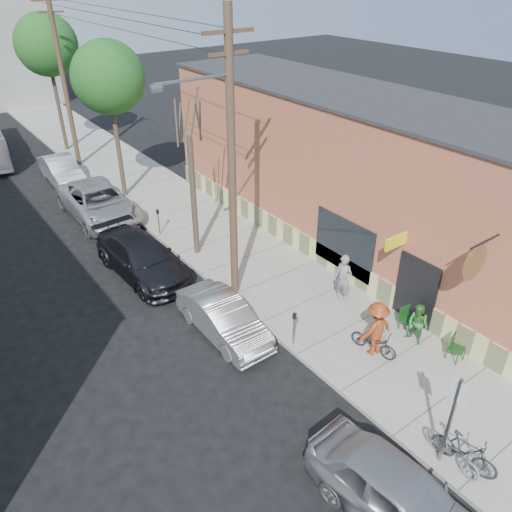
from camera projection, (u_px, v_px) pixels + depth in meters
ground at (246, 384)px, 15.20m from camera, size 120.00×120.00×0.00m
sidewalk at (188, 217)px, 24.95m from camera, size 4.50×58.00×0.15m
cafe_building at (348, 171)px, 21.57m from camera, size 6.60×20.20×6.61m
sign_post at (452, 414)px, 11.88m from camera, size 0.07×0.45×2.80m
parking_meter_near at (294, 324)px, 16.18m from camera, size 0.14×0.14×1.24m
parking_meter_far at (158, 218)px, 22.84m from camera, size 0.14×0.14×1.24m
utility_pole_near at (230, 161)px, 16.56m from camera, size 3.57×0.28×10.00m
utility_pole_far at (63, 78)px, 28.57m from camera, size 1.80×0.28×10.00m
tree_bare at (193, 197)px, 20.52m from camera, size 0.24×0.24×5.18m
tree_leafy_mid at (108, 78)px, 24.02m from camera, size 3.53×3.53×7.90m
tree_leafy_far at (46, 45)px, 30.40m from camera, size 3.76×3.76×8.46m
patio_chair_a at (408, 320)px, 17.00m from camera, size 0.54×0.54×0.88m
patio_chair_b at (457, 349)px, 15.73m from camera, size 0.62×0.62×0.88m
patron_grey at (343, 279)px, 18.24m from camera, size 0.59×0.78×1.91m
patron_green at (418, 324)px, 16.30m from camera, size 0.59×0.74×1.48m
cyclist at (376, 329)px, 15.76m from camera, size 1.31×0.85×1.92m
cyclist_bike at (374, 342)px, 16.03m from camera, size 0.92×1.69×0.84m
parked_bike_a at (465, 452)px, 12.35m from camera, size 0.82×1.74×1.01m
parked_bike_b at (453, 451)px, 12.48m from camera, size 0.64×1.63×0.84m
car_0 at (400, 498)px, 11.14m from camera, size 2.28×4.81×1.59m
car_1 at (223, 318)px, 16.91m from camera, size 1.46×4.15×1.36m
car_2 at (142, 258)px, 20.20m from camera, size 2.44×5.38×1.53m
car_3 at (99, 203)px, 24.66m from camera, size 2.75×5.89×1.63m
car_4 at (62, 171)px, 28.63m from camera, size 1.69×4.55×1.49m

